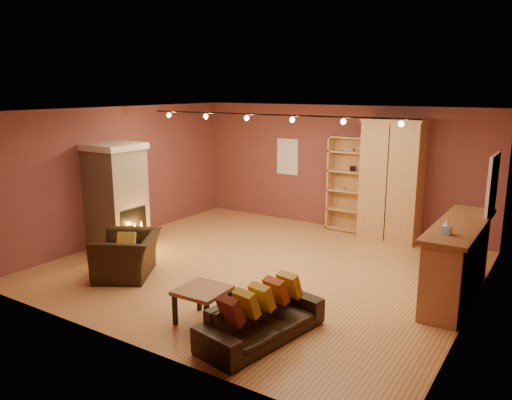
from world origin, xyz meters
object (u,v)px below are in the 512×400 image
Objects in this scene: fireplace at (117,197)px; loveseat at (262,312)px; armchair at (127,248)px; armoire at (392,180)px; bar_counter at (457,260)px; coffee_table at (202,293)px; bookcase at (348,183)px.

loveseat is (4.42, -1.63, -0.69)m from fireplace.
armchair is at bearing -37.30° from fireplace.
fireplace reaches higher than armchair.
fireplace is 1.58× the size of armchair.
bar_counter is at bearing -52.93° from armoire.
armchair is 2.02× the size of coffee_table.
bar_counter is at bearing -23.18° from loveseat.
coffee_table is at bearing 41.85° from armchair.
fireplace is 5.65m from armoire.
bar_counter is 1.86× the size of armchair.
loveseat is at bearing -78.74° from bookcase.
bar_counter is at bearing 81.88° from armchair.
bookcase is 5.45m from coffee_table.
loveseat is 1.39× the size of armchair.
armoire is 1.03× the size of bar_counter.
bookcase is at bearing 21.82° from loveseat.
bar_counter reaches higher than loveseat.
coffee_table is (2.19, -0.68, -0.07)m from armchair.
coffee_table is at bearing -88.58° from bookcase.
fireplace is 5.02m from bookcase.
fireplace is 6.35m from bar_counter.
armoire reaches higher than loveseat.
coffee_table is at bearing -25.52° from fireplace.
armoire reaches higher than bookcase.
coffee_table is (0.13, -5.40, -0.67)m from bookcase.
coffee_table is (3.49, -1.67, -0.64)m from fireplace.
bookcase is 1.59× the size of armchair.
fireplace is 3.92m from coffee_table.
armchair is (-3.11, -4.51, -0.80)m from armoire.
bookcase is 1.09m from armoire.
armchair is (-2.06, -4.73, -0.59)m from bookcase.
bar_counter is (1.83, -2.43, -0.68)m from armoire.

